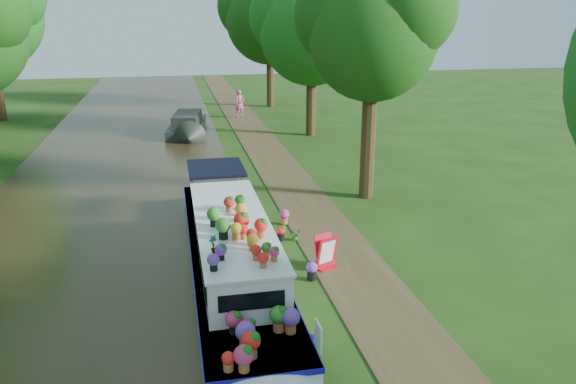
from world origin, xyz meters
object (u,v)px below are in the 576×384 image
Objects in this scene: sandwich_board at (326,254)px; second_boat at (187,125)px; pedestrian_pink at (240,104)px; plant_boat at (234,256)px.

second_boat is at bearing 75.60° from sandwich_board.
second_boat is 6.08m from pedestrian_pink.
plant_boat is 13.56× the size of sandwich_board.
plant_boat is at bearing -120.89° from pedestrian_pink.
pedestrian_pink reaches higher than second_boat.
sandwich_board is at bearing -71.90° from second_boat.
sandwich_board is (2.70, 0.48, -0.37)m from plant_boat.
sandwich_board is at bearing -114.82° from pedestrian_pink.
sandwich_board is at bearing 10.07° from plant_boat.
sandwich_board is 0.52× the size of pedestrian_pink.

